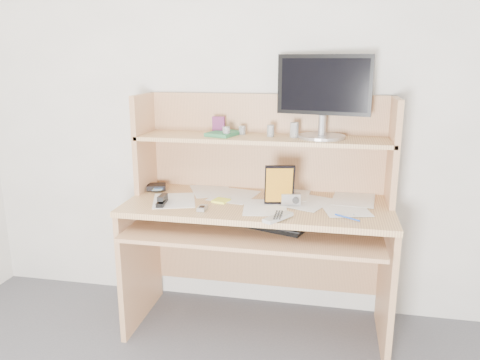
% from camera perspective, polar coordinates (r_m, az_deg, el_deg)
% --- Properties ---
extents(back_wall, '(3.60, 0.04, 2.50)m').
position_cam_1_polar(back_wall, '(2.70, 3.39, 9.42)').
color(back_wall, silver).
rests_on(back_wall, floor).
extents(desk, '(1.40, 0.70, 1.30)m').
position_cam_1_polar(desk, '(2.58, 2.47, -3.43)').
color(desk, '#DAB270').
rests_on(desk, floor).
extents(paper_clutter, '(1.32, 0.54, 0.01)m').
position_cam_1_polar(paper_clutter, '(2.49, 2.20, -2.71)').
color(paper_clutter, white).
rests_on(paper_clutter, desk).
extents(keyboard, '(0.43, 0.27, 0.03)m').
position_cam_1_polar(keyboard, '(2.43, 3.30, -5.39)').
color(keyboard, black).
rests_on(keyboard, desk).
extents(tv_remote, '(0.13, 0.18, 0.02)m').
position_cam_1_polar(tv_remote, '(2.22, 4.67, -4.57)').
color(tv_remote, '#A6A6A1').
rests_on(tv_remote, paper_clutter).
extents(flip_phone, '(0.04, 0.08, 0.02)m').
position_cam_1_polar(flip_phone, '(2.37, -4.61, -3.33)').
color(flip_phone, '#A4A4A6').
rests_on(flip_phone, paper_clutter).
extents(stapler, '(0.06, 0.14, 0.04)m').
position_cam_1_polar(stapler, '(2.48, -9.51, -2.34)').
color(stapler, black).
rests_on(stapler, paper_clutter).
extents(wallet, '(0.13, 0.12, 0.03)m').
position_cam_1_polar(wallet, '(2.76, -10.16, -0.81)').
color(wallet, black).
rests_on(wallet, paper_clutter).
extents(sticky_note_pad, '(0.10, 0.10, 0.01)m').
position_cam_1_polar(sticky_note_pad, '(2.51, -2.34, -2.52)').
color(sticky_note_pad, '#FFF243').
rests_on(sticky_note_pad, desk).
extents(digital_camera, '(0.10, 0.06, 0.06)m').
position_cam_1_polar(digital_camera, '(2.44, 6.21, -2.33)').
color(digital_camera, '#A4A4A6').
rests_on(digital_camera, paper_clutter).
extents(game_case, '(0.15, 0.05, 0.21)m').
position_cam_1_polar(game_case, '(2.41, 4.83, -0.60)').
color(game_case, black).
rests_on(game_case, paper_clutter).
extents(blue_pen, '(0.12, 0.08, 0.01)m').
position_cam_1_polar(blue_pen, '(2.28, 12.93, -4.48)').
color(blue_pen, '#1741B0').
rests_on(blue_pen, paper_clutter).
extents(card_box, '(0.07, 0.02, 0.10)m').
position_cam_1_polar(card_box, '(2.65, -2.62, 6.70)').
color(card_box, maroon).
rests_on(card_box, desk).
extents(shelf_book, '(0.19, 0.22, 0.02)m').
position_cam_1_polar(shelf_book, '(2.60, -1.99, 5.69)').
color(shelf_book, '#33814D').
rests_on(shelf_book, desk).
extents(chip_stack_a, '(0.05, 0.05, 0.05)m').
position_cam_1_polar(chip_stack_a, '(2.54, -1.68, 5.90)').
color(chip_stack_a, black).
rests_on(chip_stack_a, desk).
extents(chip_stack_b, '(0.05, 0.05, 0.06)m').
position_cam_1_polar(chip_stack_b, '(2.55, 3.74, 6.00)').
color(chip_stack_b, white).
rests_on(chip_stack_b, desk).
extents(chip_stack_c, '(0.05, 0.05, 0.05)m').
position_cam_1_polar(chip_stack_c, '(2.62, 0.26, 6.09)').
color(chip_stack_c, black).
rests_on(chip_stack_c, desk).
extents(chip_stack_d, '(0.05, 0.05, 0.08)m').
position_cam_1_polar(chip_stack_d, '(2.53, 6.62, 6.07)').
color(chip_stack_d, white).
rests_on(chip_stack_d, desk).
extents(monitor, '(0.50, 0.25, 0.43)m').
position_cam_1_polar(monitor, '(2.54, 10.16, 10.31)').
color(monitor, '#B6B7BC').
rests_on(monitor, desk).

